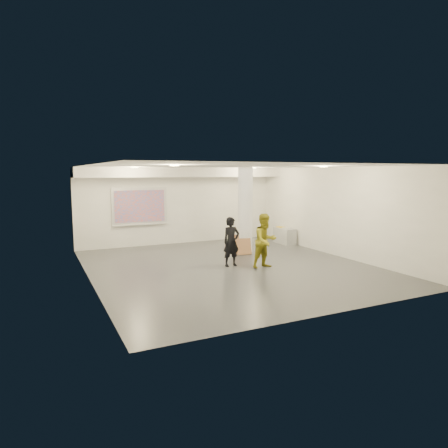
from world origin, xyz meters
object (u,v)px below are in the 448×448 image
woman (231,242)px  man (265,241)px  credenza (284,236)px  projection_screen (140,207)px  column (245,210)px

woman → man: size_ratio=0.92×
credenza → man: man is taller
man → woman: bearing=134.2°
projection_screen → woman: bearing=-69.0°
projection_screen → credenza: 5.77m
projection_screen → woman: projection_screen is taller
man → projection_screen: bearing=108.3°
column → man: (-0.61, -2.36, -0.69)m
column → woman: (-1.42, -1.74, -0.76)m
column → man: 2.54m
woman → man: bearing=-41.4°
projection_screen → woman: size_ratio=1.41×
column → credenza: column is taller
projection_screen → man: 5.64m
column → woman: bearing=-129.2°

